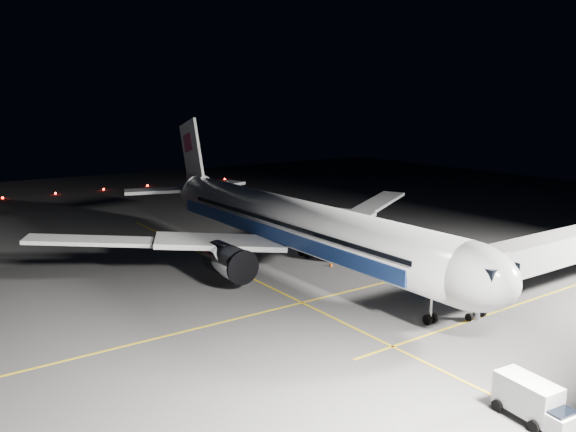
# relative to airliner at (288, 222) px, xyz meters

# --- Properties ---
(ground) EXTENTS (200.00, 200.00, 0.00)m
(ground) POSITION_rel_airliner_xyz_m (1.08, 0.00, -5.16)
(ground) COLOR #4C4C4F
(ground) RESTS_ON ground
(guide_line_main) EXTENTS (0.25, 80.00, 0.01)m
(guide_line_main) POSITION_rel_airliner_xyz_m (11.08, 0.00, -5.16)
(guide_line_main) COLOR gold
(guide_line_main) RESTS_ON ground
(guide_line_cross) EXTENTS (70.00, 0.25, 0.01)m
(guide_line_cross) POSITION_rel_airliner_xyz_m (1.08, -6.00, -5.16)
(guide_line_cross) COLOR gold
(guide_line_cross) RESTS_ON ground
(guide_line_side) EXTENTS (0.25, 40.00, 0.01)m
(guide_line_side) POSITION_rel_airliner_xyz_m (23.08, 10.00, -5.16)
(guide_line_side) COLOR gold
(guide_line_side) RESTS_ON ground
(airliner) EXTENTS (61.48, 54.22, 16.64)m
(airliner) POSITION_rel_airliner_xyz_m (0.00, 0.00, 0.00)
(airliner) COLOR silver
(airliner) RESTS_ON ground
(jet_bridge) EXTENTS (3.60, 34.40, 6.30)m
(jet_bridge) POSITION_rel_airliner_xyz_m (23.08, 18.06, -0.58)
(jet_bridge) COLOR #B2B2B7
(jet_bridge) RESTS_ON ground
(taxiway_lights) EXTENTS (0.44, 60.44, 0.44)m
(taxiway_lights) POSITION_rel_airliner_xyz_m (-70.92, 0.00, -4.94)
(taxiway_lights) COLOR #FF140A
(taxiway_lights) RESTS_ON ground
(service_truck) EXTENTS (5.00, 2.52, 2.47)m
(service_truck) POSITION_rel_airliner_xyz_m (35.29, -6.65, -3.84)
(service_truck) COLOR silver
(service_truck) RESTS_ON ground
(baggage_tug) EXTENTS (2.55, 2.27, 1.56)m
(baggage_tug) POSITION_rel_airliner_xyz_m (-4.09, 14.66, -4.44)
(baggage_tug) COLOR black
(baggage_tug) RESTS_ON ground
(safety_cone_a) EXTENTS (0.40, 0.40, 0.61)m
(safety_cone_a) POSITION_rel_airliner_xyz_m (3.10, 4.00, -4.86)
(safety_cone_a) COLOR #FF5B0A
(safety_cone_a) RESTS_ON ground
(safety_cone_b) EXTENTS (0.43, 0.43, 0.65)m
(safety_cone_b) POSITION_rel_airliner_xyz_m (7.08, 5.55, -4.84)
(safety_cone_b) COLOR #FF5B0A
(safety_cone_b) RESTS_ON ground
(safety_cone_c) EXTENTS (0.43, 0.43, 0.64)m
(safety_cone_c) POSITION_rel_airliner_xyz_m (-0.38, 11.82, -4.84)
(safety_cone_c) COLOR #FF5B0A
(safety_cone_c) RESTS_ON ground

